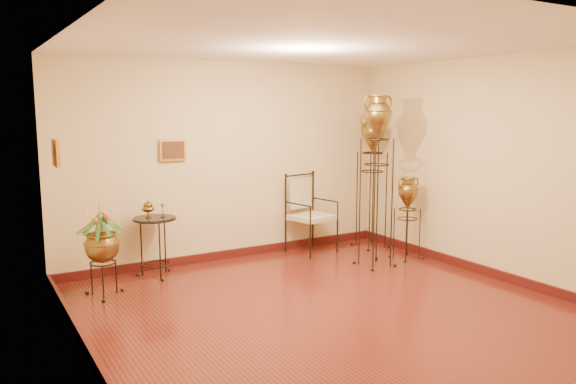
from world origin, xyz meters
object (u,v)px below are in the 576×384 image
amphora_mid (372,180)px  planter_urn (102,242)px  armchair (312,214)px  amphora_tall (376,179)px  side_table (155,246)px

amphora_mid → planter_urn: size_ratio=1.82×
armchair → amphora_mid: bearing=-22.0°
amphora_mid → planter_urn: 4.17m
armchair → amphora_tall: bearing=-82.4°
amphora_mid → side_table: bearing=176.9°
amphora_tall → side_table: bearing=159.2°
amphora_tall → amphora_mid: 1.07m
amphora_mid → armchair: amphora_mid is taller
amphora_tall → planter_urn: size_ratio=2.05×
side_table → amphora_tall: bearing=-20.8°
side_table → armchair: bearing=-0.0°
armchair → side_table: size_ratio=1.20×
amphora_tall → armchair: amphora_tall is taller
armchair → side_table: bearing=168.5°
amphora_mid → armchair: size_ratio=1.78×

